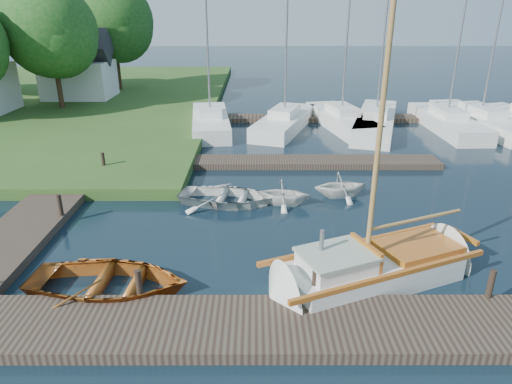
{
  "coord_description": "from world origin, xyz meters",
  "views": [
    {
      "loc": [
        -0.02,
        -14.89,
        7.27
      ],
      "look_at": [
        0.0,
        0.0,
        1.2
      ],
      "focal_mm": 32.0,
      "sensor_mm": 36.0,
      "label": 1
    }
  ],
  "objects_px": {
    "sailboat": "(376,269)",
    "dinghy": "(108,278)",
    "mooring_post_3": "(491,284)",
    "mooring_post_4": "(60,205)",
    "mooring_post_1": "(139,284)",
    "tree_3": "(50,30)",
    "tree_7": "(113,20)",
    "mooring_post_2": "(315,284)",
    "mooring_post_5": "(103,161)",
    "marina_boat_2": "(341,118)",
    "marina_boat_3": "(376,120)",
    "marina_boat_1": "(285,120)",
    "marina_boat_4": "(447,121)",
    "marina_boat_5": "(480,119)",
    "tender_d": "(341,183)",
    "house_c": "(78,71)",
    "marina_boat_0": "(210,120)",
    "tender_a": "(227,194)",
    "tender_b": "(284,191)"
  },
  "relations": [
    {
      "from": "marina_boat_3",
      "to": "tender_b",
      "type": "bearing_deg",
      "value": 168.99
    },
    {
      "from": "marina_boat_0",
      "to": "tree_3",
      "type": "height_order",
      "value": "marina_boat_0"
    },
    {
      "from": "tender_a",
      "to": "tree_3",
      "type": "bearing_deg",
      "value": 48.09
    },
    {
      "from": "mooring_post_5",
      "to": "marina_boat_0",
      "type": "bearing_deg",
      "value": 64.75
    },
    {
      "from": "mooring_post_4",
      "to": "marina_boat_3",
      "type": "relative_size",
      "value": 0.07
    },
    {
      "from": "mooring_post_1",
      "to": "sailboat",
      "type": "bearing_deg",
      "value": 11.18
    },
    {
      "from": "mooring_post_5",
      "to": "marina_boat_5",
      "type": "height_order",
      "value": "marina_boat_5"
    },
    {
      "from": "mooring_post_2",
      "to": "tree_3",
      "type": "distance_m",
      "value": 28.24
    },
    {
      "from": "sailboat",
      "to": "marina_boat_2",
      "type": "bearing_deg",
      "value": 60.17
    },
    {
      "from": "mooring_post_5",
      "to": "marina_boat_0",
      "type": "height_order",
      "value": "marina_boat_0"
    },
    {
      "from": "mooring_post_1",
      "to": "mooring_post_4",
      "type": "bearing_deg",
      "value": 128.66
    },
    {
      "from": "sailboat",
      "to": "dinghy",
      "type": "relative_size",
      "value": 2.25
    },
    {
      "from": "dinghy",
      "to": "marina_boat_4",
      "type": "height_order",
      "value": "marina_boat_4"
    },
    {
      "from": "tender_d",
      "to": "tree_3",
      "type": "xyz_separation_m",
      "value": [
        -17.47,
        15.61,
        5.23
      ]
    },
    {
      "from": "mooring_post_2",
      "to": "sailboat",
      "type": "relative_size",
      "value": 0.08
    },
    {
      "from": "mooring_post_1",
      "to": "mooring_post_3",
      "type": "xyz_separation_m",
      "value": [
        9.0,
        0.0,
        0.0
      ]
    },
    {
      "from": "mooring_post_2",
      "to": "mooring_post_5",
      "type": "relative_size",
      "value": 1.0
    },
    {
      "from": "mooring_post_3",
      "to": "mooring_post_4",
      "type": "height_order",
      "value": "same"
    },
    {
      "from": "mooring_post_4",
      "to": "dinghy",
      "type": "relative_size",
      "value": 0.18
    },
    {
      "from": "mooring_post_1",
      "to": "tree_3",
      "type": "bearing_deg",
      "value": 115.51
    },
    {
      "from": "marina_boat_5",
      "to": "tree_7",
      "type": "distance_m",
      "value": 29.63
    },
    {
      "from": "dinghy",
      "to": "tender_a",
      "type": "distance_m",
      "value": 6.74
    },
    {
      "from": "mooring_post_5",
      "to": "marina_boat_5",
      "type": "distance_m",
      "value": 23.29
    },
    {
      "from": "mooring_post_3",
      "to": "mooring_post_4",
      "type": "bearing_deg",
      "value": 158.96
    },
    {
      "from": "mooring_post_1",
      "to": "tender_d",
      "type": "height_order",
      "value": "tender_d"
    },
    {
      "from": "mooring_post_4",
      "to": "tender_a",
      "type": "distance_m",
      "value": 6.12
    },
    {
      "from": "mooring_post_3",
      "to": "tree_7",
      "type": "relative_size",
      "value": 0.09
    },
    {
      "from": "dinghy",
      "to": "marina_boat_5",
      "type": "relative_size",
      "value": 0.43
    },
    {
      "from": "mooring_post_4",
      "to": "marina_boat_3",
      "type": "bearing_deg",
      "value": 43.22
    },
    {
      "from": "mooring_post_4",
      "to": "tree_7",
      "type": "distance_m",
      "value": 27.09
    },
    {
      "from": "mooring_post_5",
      "to": "tender_d",
      "type": "bearing_deg",
      "value": -13.71
    },
    {
      "from": "marina_boat_1",
      "to": "marina_boat_5",
      "type": "xyz_separation_m",
      "value": [
        12.65,
        0.38,
        -0.02
      ]
    },
    {
      "from": "dinghy",
      "to": "marina_boat_5",
      "type": "distance_m",
      "value": 26.06
    },
    {
      "from": "tender_a",
      "to": "marina_boat_2",
      "type": "distance_m",
      "value": 14.13
    },
    {
      "from": "tender_b",
      "to": "tree_3",
      "type": "distance_m",
      "value": 22.9
    },
    {
      "from": "mooring_post_2",
      "to": "dinghy",
      "type": "distance_m",
      "value": 5.56
    },
    {
      "from": "mooring_post_5",
      "to": "tree_3",
      "type": "xyz_separation_m",
      "value": [
        -7.0,
        13.05,
        5.11
      ]
    },
    {
      "from": "sailboat",
      "to": "dinghy",
      "type": "height_order",
      "value": "sailboat"
    },
    {
      "from": "marina_boat_0",
      "to": "marina_boat_2",
      "type": "height_order",
      "value": "marina_boat_0"
    },
    {
      "from": "marina_boat_3",
      "to": "tree_3",
      "type": "bearing_deg",
      "value": 96.38
    },
    {
      "from": "dinghy",
      "to": "house_c",
      "type": "xyz_separation_m",
      "value": [
        -9.98,
        26.35,
        2.13
      ]
    },
    {
      "from": "marina_boat_2",
      "to": "marina_boat_3",
      "type": "relative_size",
      "value": 0.94
    },
    {
      "from": "sailboat",
      "to": "marina_boat_3",
      "type": "xyz_separation_m",
      "value": [
        4.29,
        17.54,
        0.22
      ]
    },
    {
      "from": "tender_d",
      "to": "house_c",
      "type": "height_order",
      "value": "house_c"
    },
    {
      "from": "mooring_post_1",
      "to": "marina_boat_4",
      "type": "distance_m",
      "value": 23.92
    },
    {
      "from": "mooring_post_2",
      "to": "house_c",
      "type": "distance_m",
      "value": 31.19
    },
    {
      "from": "marina_boat_3",
      "to": "mooring_post_5",
      "type": "bearing_deg",
      "value": 138.4
    },
    {
      "from": "mooring_post_3",
      "to": "tender_a",
      "type": "xyz_separation_m",
      "value": [
        -7.14,
        6.75,
        -0.31
      ]
    },
    {
      "from": "tender_a",
      "to": "tree_7",
      "type": "bearing_deg",
      "value": 33.91
    },
    {
      "from": "marina_boat_1",
      "to": "sailboat",
      "type": "bearing_deg",
      "value": -155.86
    }
  ]
}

